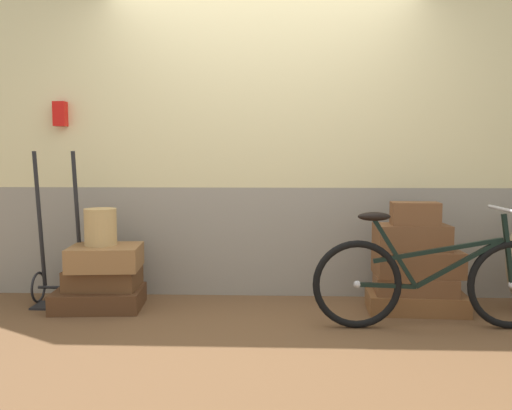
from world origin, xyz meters
TOP-DOWN VIEW (x-y plane):
  - ground at (0.00, 0.00)m, footprint 8.53×5.20m
  - station_building at (0.01, 0.85)m, footprint 6.53×0.74m
  - suitcase_0 at (-1.25, 0.32)m, footprint 0.69×0.51m
  - suitcase_1 at (-1.22, 0.37)m, footprint 0.55×0.42m
  - suitcase_2 at (-1.19, 0.33)m, footprint 0.56×0.47m
  - suitcase_3 at (1.17, 0.34)m, footprint 0.74×0.42m
  - suitcase_4 at (1.15, 0.34)m, footprint 0.61×0.37m
  - suitcase_5 at (1.18, 0.35)m, footprint 0.63×0.35m
  - suitcase_6 at (1.13, 0.36)m, footprint 0.55×0.30m
  - suitcase_7 at (1.14, 0.32)m, footprint 0.35×0.20m
  - wicker_basket at (-1.23, 0.35)m, footprint 0.24×0.24m
  - luggage_trolley at (-1.60, 0.45)m, footprint 0.38×0.34m
  - bicycle at (1.18, -0.06)m, footprint 1.65×0.46m

SIDE VIEW (x-z plane):
  - ground at x=0.00m, z-range -0.06..0.00m
  - suitcase_3 at x=1.17m, z-range 0.00..0.14m
  - suitcase_0 at x=-1.25m, z-range 0.00..0.15m
  - suitcase_4 at x=1.15m, z-range 0.14..0.27m
  - suitcase_1 at x=-1.22m, z-range 0.15..0.31m
  - luggage_trolley at x=-1.60m, z-range -0.30..0.91m
  - bicycle at x=1.18m, z-range -0.08..0.74m
  - suitcase_5 at x=1.18m, z-range 0.27..0.47m
  - suitcase_2 at x=-1.19m, z-range 0.31..0.49m
  - suitcase_6 at x=1.13m, z-range 0.47..0.66m
  - wicker_basket at x=-1.23m, z-range 0.49..0.77m
  - suitcase_7 at x=1.14m, z-range 0.66..0.83m
  - station_building at x=0.01m, z-range 0.01..3.09m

